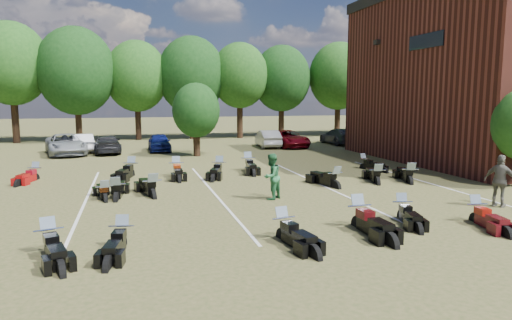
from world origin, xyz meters
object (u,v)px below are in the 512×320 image
object	(u,v)px
person_grey	(500,181)
motorcycle_3	(283,239)
person_green	(271,177)
car_4	(159,142)

from	to	relation	value
person_grey	motorcycle_3	bearing A→B (deg)	70.31
person_grey	person_green	bearing A→B (deg)	36.23
person_green	person_grey	bearing A→B (deg)	116.12
person_grey	motorcycle_3	distance (m)	8.97
car_4	person_green	bearing A→B (deg)	-80.01
car_4	person_grey	bearing A→B (deg)	-63.12
person_green	person_grey	distance (m)	8.30
car_4	motorcycle_3	distance (m)	22.73
person_green	car_4	bearing A→B (deg)	-119.74
person_green	motorcycle_3	distance (m)	5.16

